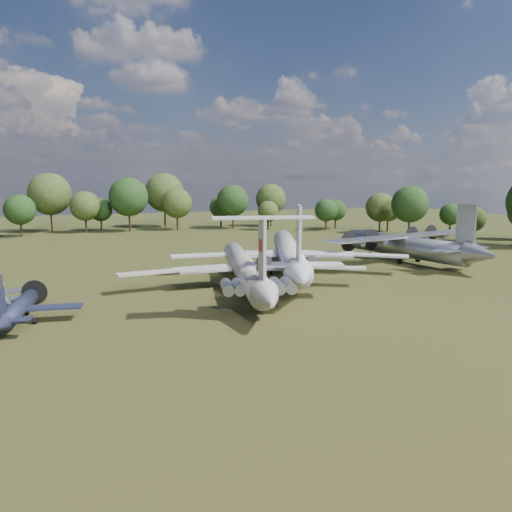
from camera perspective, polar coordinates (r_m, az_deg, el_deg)
name	(u,v)px	position (r m, az deg, el deg)	size (l,w,h in m)	color
ground	(207,289)	(68.91, -5.66, -3.77)	(300.00, 300.00, 0.00)	#2A4015
il62_airliner	(245,273)	(68.22, -1.27, -1.98)	(34.17, 44.42, 4.36)	#B3B4AF
tu104_jet	(289,258)	(79.51, 3.81, -0.19)	(37.51, 50.01, 5.00)	silver
an12_transport	(405,249)	(93.37, 16.71, 0.76)	(32.58, 36.42, 4.79)	#95979C
small_prop_west	(18,312)	(57.83, -25.51, -5.83)	(12.52, 17.08, 2.50)	#151A31
person_on_il62	(258,266)	(55.76, 0.26, -1.17)	(0.71, 0.46, 1.94)	#895E45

